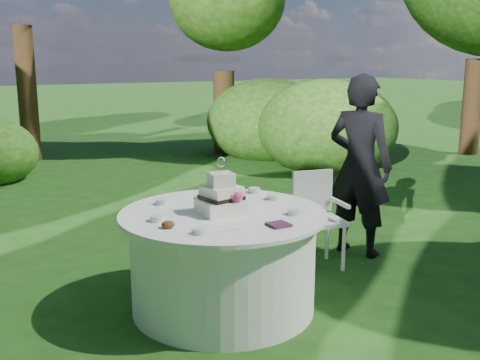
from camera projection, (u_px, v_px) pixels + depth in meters
name	position (u px, v px, depth m)	size (l,w,h in m)	color
ground	(223.00, 307.00, 4.38)	(80.00, 80.00, 0.00)	#1B3C10
napkins	(279.00, 225.00, 3.86)	(0.14, 0.14, 0.02)	#4C2039
feather_plume	(217.00, 230.00, 3.74)	(0.48, 0.07, 0.01)	white
guest	(360.00, 166.00, 5.43)	(0.64, 0.42, 1.77)	black
table	(223.00, 260.00, 4.30)	(1.56, 1.56, 0.77)	white
cake	(222.00, 198.00, 4.18)	(0.34, 0.35, 0.43)	white
chair	(317.00, 211.00, 5.20)	(0.48, 0.47, 0.88)	white
votives	(225.00, 207.00, 4.27)	(1.16, 0.94, 0.04)	silver
petal_cups	(207.00, 206.00, 4.30)	(0.99, 0.71, 0.05)	#562D16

